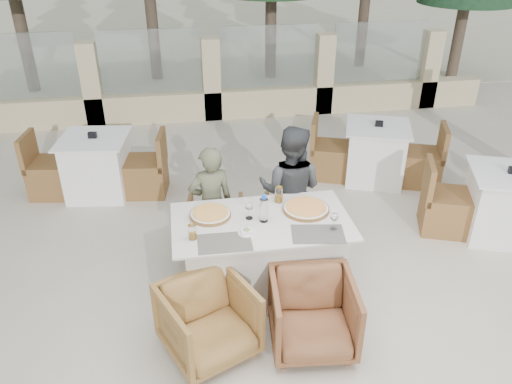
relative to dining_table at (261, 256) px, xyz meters
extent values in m
plane|color=beige|center=(-0.04, -0.05, -0.39)|extent=(80.00, 80.00, 0.00)
cube|color=beige|center=(-0.04, 13.95, -0.38)|extent=(30.00, 16.00, 0.01)
cube|color=#615C53|center=(-0.36, -0.29, 0.39)|extent=(0.46, 0.31, 0.00)
cube|color=#5D5750|center=(0.44, -0.29, 0.39)|extent=(0.49, 0.37, 0.00)
cylinder|color=orange|center=(-0.44, 0.15, 0.41)|extent=(0.38, 0.38, 0.05)
cylinder|color=orange|center=(0.44, 0.11, 0.41)|extent=(0.55, 0.55, 0.06)
cylinder|color=#A0B9D2|center=(0.02, -0.01, 0.52)|extent=(0.10, 0.10, 0.26)
cylinder|color=orange|center=(-0.62, -0.19, 0.45)|extent=(0.07, 0.07, 0.14)
cylinder|color=#C5871B|center=(0.22, 0.31, 0.46)|extent=(0.08, 0.08, 0.15)
imported|color=brown|center=(-0.37, 0.78, -0.11)|extent=(0.68, 0.69, 0.55)
imported|color=brown|center=(0.38, 0.65, -0.12)|extent=(0.76, 0.76, 0.53)
imported|color=olive|center=(-0.55, -0.70, -0.07)|extent=(0.89, 0.90, 0.63)
imported|color=brown|center=(0.29, -0.77, -0.07)|extent=(0.74, 0.76, 0.63)
imported|color=#5A5C43|center=(-0.40, 0.63, 0.24)|extent=(0.50, 0.37, 1.24)
imported|color=#3C3F41|center=(0.41, 0.64, 0.31)|extent=(0.84, 0.77, 1.40)
camera|label=1|loc=(-0.67, -3.72, 2.76)|focal=35.00mm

